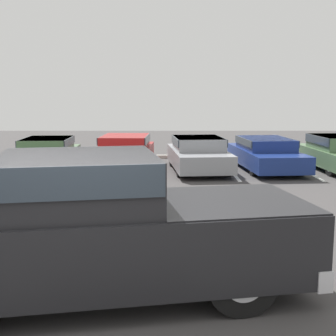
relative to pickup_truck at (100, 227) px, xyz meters
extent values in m
plane|color=#423F3F|center=(-0.06, -0.74, -0.95)|extent=(60.00, 60.00, 0.00)
cube|color=white|center=(-4.76, 10.70, -0.95)|extent=(0.12, 4.76, 0.01)
cube|color=white|center=(-2.13, 10.70, -0.95)|extent=(0.12, 4.76, 0.01)
cube|color=white|center=(0.51, 10.70, -0.95)|extent=(0.12, 4.76, 0.01)
cube|color=white|center=(3.14, 10.70, -0.95)|extent=(0.12, 4.76, 0.01)
cube|color=white|center=(5.77, 10.70, -0.95)|extent=(0.12, 4.76, 0.01)
cube|color=black|center=(-0.01, 0.00, -0.19)|extent=(5.83, 3.02, 0.95)
cube|color=black|center=(-0.28, -0.05, 0.63)|extent=(2.31, 2.21, 0.69)
cube|color=#2D3842|center=(-0.28, -0.05, 0.78)|extent=(2.28, 2.27, 0.38)
cube|color=black|center=(1.71, 0.31, 0.23)|extent=(2.37, 2.30, 0.14)
cube|color=silver|center=(2.64, 0.49, -0.55)|extent=(0.57, 2.09, 0.28)
cylinder|color=black|center=(1.48, 1.13, -0.49)|extent=(0.97, 0.47, 0.93)
cylinder|color=#ADADB2|center=(1.48, 1.13, -0.49)|extent=(0.56, 0.41, 0.51)
cylinder|color=black|center=(1.78, -0.53, -0.49)|extent=(0.97, 0.47, 0.93)
cylinder|color=#ADADB2|center=(1.78, -0.53, -0.49)|extent=(0.56, 0.41, 0.51)
cube|color=#4C6B47|center=(-3.42, 10.48, -0.49)|extent=(1.94, 4.30, 0.56)
cube|color=#4C6B47|center=(-3.42, 10.56, 0.00)|extent=(1.64, 2.26, 0.43)
cube|color=#2D3842|center=(-3.42, 10.56, 0.08)|extent=(1.71, 2.22, 0.26)
cylinder|color=black|center=(-2.61, 9.29, -0.62)|extent=(0.24, 0.66, 0.66)
cylinder|color=#ADADB2|center=(-2.61, 9.29, -0.62)|extent=(0.24, 0.37, 0.36)
cylinder|color=black|center=(-4.13, 9.22, -0.62)|extent=(0.24, 0.66, 0.66)
cylinder|color=#ADADB2|center=(-4.13, 9.22, -0.62)|extent=(0.24, 0.37, 0.36)
cylinder|color=black|center=(-2.71, 11.74, -0.62)|extent=(0.24, 0.66, 0.66)
cylinder|color=#ADADB2|center=(-2.71, 11.74, -0.62)|extent=(0.24, 0.37, 0.36)
cylinder|color=black|center=(-4.23, 11.67, -0.62)|extent=(0.24, 0.66, 0.66)
cylinder|color=#ADADB2|center=(-4.23, 11.67, -0.62)|extent=(0.24, 0.37, 0.36)
cube|color=maroon|center=(-0.67, 10.73, -0.45)|extent=(1.96, 4.29, 0.63)
cube|color=maroon|center=(-0.66, 10.81, 0.08)|extent=(1.67, 2.26, 0.42)
cube|color=#2D3842|center=(-0.66, 10.81, 0.16)|extent=(1.74, 2.22, 0.25)
cylinder|color=black|center=(0.06, 9.47, -0.62)|extent=(0.25, 0.68, 0.67)
cylinder|color=#ADADB2|center=(0.06, 9.47, -0.62)|extent=(0.25, 0.38, 0.37)
cylinder|color=black|center=(-1.49, 9.53, -0.62)|extent=(0.25, 0.68, 0.67)
cylinder|color=#ADADB2|center=(-1.49, 9.53, -0.62)|extent=(0.25, 0.38, 0.37)
cylinder|color=black|center=(0.15, 11.92, -0.62)|extent=(0.25, 0.68, 0.67)
cylinder|color=#ADADB2|center=(0.15, 11.92, -0.62)|extent=(0.25, 0.38, 0.37)
cylinder|color=black|center=(-1.39, 11.98, -0.62)|extent=(0.25, 0.68, 0.67)
cylinder|color=#ADADB2|center=(-1.39, 11.98, -0.62)|extent=(0.25, 0.38, 0.37)
cube|color=gray|center=(1.96, 10.47, -0.48)|extent=(2.21, 4.36, 0.59)
cube|color=gray|center=(1.96, 10.55, 0.03)|extent=(1.81, 2.33, 0.44)
cube|color=#2D3842|center=(1.96, 10.55, 0.12)|extent=(1.87, 2.29, 0.26)
cylinder|color=black|center=(2.86, 9.32, -0.63)|extent=(0.28, 0.65, 0.64)
cylinder|color=#ADADB2|center=(2.86, 9.32, -0.63)|extent=(0.27, 0.37, 0.35)
cylinder|color=black|center=(1.29, 9.18, -0.63)|extent=(0.28, 0.65, 0.64)
cylinder|color=#ADADB2|center=(1.29, 9.18, -0.63)|extent=(0.27, 0.37, 0.35)
cylinder|color=black|center=(2.63, 11.75, -0.63)|extent=(0.28, 0.65, 0.64)
cylinder|color=#ADADB2|center=(2.63, 11.75, -0.63)|extent=(0.27, 0.37, 0.35)
cylinder|color=black|center=(1.07, 11.61, -0.63)|extent=(0.28, 0.65, 0.64)
cylinder|color=#ADADB2|center=(1.07, 11.61, -0.63)|extent=(0.27, 0.37, 0.35)
cube|color=navy|center=(4.43, 10.82, -0.50)|extent=(2.23, 4.83, 0.57)
cube|color=navy|center=(4.43, 10.92, -0.02)|extent=(1.81, 2.57, 0.40)
cube|color=#2D3842|center=(4.43, 10.92, 0.06)|extent=(1.88, 2.53, 0.24)
cylinder|color=black|center=(5.34, 9.54, -0.65)|extent=(0.27, 0.62, 0.61)
cylinder|color=#ADADB2|center=(5.34, 9.54, -0.65)|extent=(0.26, 0.35, 0.33)
cylinder|color=black|center=(3.76, 9.40, -0.65)|extent=(0.27, 0.62, 0.61)
cylinder|color=#ADADB2|center=(3.76, 9.40, -0.65)|extent=(0.26, 0.35, 0.33)
cylinder|color=black|center=(5.11, 12.24, -0.65)|extent=(0.27, 0.62, 0.61)
cylinder|color=#ADADB2|center=(5.11, 12.24, -0.65)|extent=(0.26, 0.35, 0.33)
cylinder|color=black|center=(3.53, 12.11, -0.65)|extent=(0.27, 0.62, 0.61)
cylinder|color=#ADADB2|center=(3.53, 12.11, -0.65)|extent=(0.26, 0.35, 0.33)
cylinder|color=black|center=(6.34, 9.36, -0.62)|extent=(0.26, 0.68, 0.66)
cylinder|color=#ADADB2|center=(6.34, 9.36, -0.62)|extent=(0.25, 0.38, 0.37)
cylinder|color=black|center=(6.19, 11.89, -0.62)|extent=(0.26, 0.68, 0.66)
cylinder|color=#ADADB2|center=(6.19, 11.89, -0.62)|extent=(0.25, 0.38, 0.37)
cube|color=#B7B2A8|center=(1.27, 13.79, -0.88)|extent=(2.00, 0.20, 0.14)
camera|label=1|loc=(0.88, -5.99, 1.73)|focal=50.00mm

